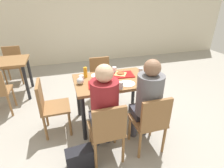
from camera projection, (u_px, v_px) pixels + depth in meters
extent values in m
cube|color=#9E998E|center=(112.00, 120.00, 2.98)|extent=(10.00, 10.00, 0.02)
cube|color=beige|center=(80.00, 15.00, 5.10)|extent=(10.00, 0.10, 2.80)
cube|color=olive|center=(112.00, 81.00, 2.65)|extent=(1.12, 0.74, 0.04)
cylinder|color=black|center=(84.00, 119.00, 2.42)|extent=(0.06, 0.06, 0.71)
cylinder|color=black|center=(149.00, 107.00, 2.68)|extent=(0.06, 0.06, 0.71)
cylinder|color=black|center=(78.00, 97.00, 2.95)|extent=(0.06, 0.06, 0.71)
cylinder|color=black|center=(133.00, 89.00, 3.21)|extent=(0.06, 0.06, 0.71)
cube|color=olive|center=(106.00, 129.00, 2.14)|extent=(0.40, 0.40, 0.03)
cube|color=olive|center=(110.00, 124.00, 1.89)|extent=(0.38, 0.04, 0.40)
cylinder|color=olive|center=(90.00, 136.00, 2.34)|extent=(0.04, 0.04, 0.41)
cylinder|color=olive|center=(115.00, 131.00, 2.43)|extent=(0.04, 0.04, 0.41)
cylinder|color=olive|center=(96.00, 156.00, 2.05)|extent=(0.04, 0.04, 0.41)
cylinder|color=olive|center=(123.00, 149.00, 2.13)|extent=(0.04, 0.04, 0.41)
cube|color=olive|center=(147.00, 121.00, 2.28)|extent=(0.40, 0.40, 0.03)
cube|color=olive|center=(156.00, 115.00, 2.03)|extent=(0.38, 0.04, 0.40)
cylinder|color=olive|center=(130.00, 128.00, 2.48)|extent=(0.04, 0.04, 0.41)
cylinder|color=olive|center=(151.00, 124.00, 2.57)|extent=(0.04, 0.04, 0.41)
cylinder|color=olive|center=(140.00, 145.00, 2.19)|extent=(0.04, 0.04, 0.41)
cylinder|color=olive|center=(164.00, 140.00, 2.28)|extent=(0.04, 0.04, 0.41)
cube|color=olive|center=(102.00, 81.00, 3.36)|extent=(0.40, 0.40, 0.03)
cube|color=olive|center=(99.00, 67.00, 3.42)|extent=(0.38, 0.04, 0.40)
cylinder|color=olive|center=(113.00, 94.00, 3.35)|extent=(0.04, 0.04, 0.41)
cylinder|color=olive|center=(96.00, 97.00, 3.27)|extent=(0.04, 0.04, 0.41)
cylinder|color=olive|center=(108.00, 86.00, 3.65)|extent=(0.04, 0.04, 0.41)
cylinder|color=olive|center=(92.00, 88.00, 3.56)|extent=(0.04, 0.04, 0.41)
cube|color=olive|center=(56.00, 107.00, 2.56)|extent=(0.40, 0.40, 0.03)
cube|color=olive|center=(40.00, 96.00, 2.42)|extent=(0.04, 0.38, 0.40)
cylinder|color=olive|center=(68.00, 111.00, 2.85)|extent=(0.04, 0.04, 0.41)
cylinder|color=olive|center=(70.00, 124.00, 2.56)|extent=(0.04, 0.04, 0.41)
cylinder|color=olive|center=(46.00, 115.00, 2.76)|extent=(0.04, 0.04, 0.41)
cylinder|color=olive|center=(45.00, 129.00, 2.47)|extent=(0.04, 0.04, 0.41)
cylinder|color=#383842|center=(96.00, 131.00, 2.41)|extent=(0.10, 0.10, 0.44)
cylinder|color=#383842|center=(107.00, 129.00, 2.45)|extent=(0.10, 0.10, 0.44)
cube|color=#383842|center=(103.00, 118.00, 2.22)|extent=(0.32, 0.28, 0.10)
cylinder|color=maroon|center=(105.00, 102.00, 1.99)|extent=(0.32, 0.32, 0.52)
sphere|color=#DBAD89|center=(104.00, 73.00, 1.83)|extent=(0.20, 0.20, 0.20)
cylinder|color=#383842|center=(134.00, 123.00, 2.55)|extent=(0.10, 0.10, 0.44)
cylinder|color=#383842|center=(144.00, 121.00, 2.59)|extent=(0.10, 0.10, 0.44)
cube|color=#383842|center=(143.00, 111.00, 2.37)|extent=(0.32, 0.28, 0.10)
cylinder|color=slate|center=(149.00, 95.00, 2.13)|extent=(0.32, 0.32, 0.52)
sphere|color=#8C664C|center=(152.00, 68.00, 1.98)|extent=(0.20, 0.20, 0.20)
cube|color=#B21414|center=(101.00, 84.00, 2.47)|extent=(0.39, 0.31, 0.02)
cube|color=#B21414|center=(122.00, 75.00, 2.78)|extent=(0.39, 0.30, 0.02)
cylinder|color=white|center=(98.00, 75.00, 2.77)|extent=(0.22, 0.22, 0.01)
cylinder|color=white|center=(127.00, 84.00, 2.51)|extent=(0.22, 0.22, 0.01)
pyramid|color=#C68C47|center=(103.00, 84.00, 2.46)|extent=(0.26, 0.19, 0.01)
ellipsoid|color=#4C7233|center=(103.00, 83.00, 2.46)|extent=(0.18, 0.13, 0.01)
pyramid|color=#DBAD60|center=(120.00, 73.00, 2.79)|extent=(0.21, 0.21, 0.01)
ellipsoid|color=#B74723|center=(120.00, 73.00, 2.79)|extent=(0.15, 0.15, 0.01)
cylinder|color=white|center=(105.00, 69.00, 2.88)|extent=(0.07, 0.07, 0.10)
cylinder|color=white|center=(121.00, 85.00, 2.35)|extent=(0.07, 0.07, 0.10)
cylinder|color=white|center=(81.00, 79.00, 2.55)|extent=(0.07, 0.07, 0.10)
cylinder|color=white|center=(114.00, 70.00, 2.85)|extent=(0.07, 0.07, 0.10)
cylinder|color=#B7BCC6|center=(141.00, 72.00, 2.75)|extent=(0.07, 0.07, 0.12)
cylinder|color=orange|center=(85.00, 72.00, 2.68)|extent=(0.06, 0.06, 0.16)
sphere|color=silver|center=(80.00, 81.00, 2.48)|extent=(0.10, 0.10, 0.10)
cube|color=black|center=(80.00, 159.00, 2.09)|extent=(0.33, 0.18, 0.28)
cube|color=olive|center=(2.00, 62.00, 3.41)|extent=(0.90, 0.70, 0.04)
cylinder|color=black|center=(26.00, 83.00, 3.43)|extent=(0.06, 0.06, 0.71)
cylinder|color=black|center=(30.00, 72.00, 3.93)|extent=(0.06, 0.06, 0.71)
cylinder|color=olive|center=(14.00, 96.00, 3.28)|extent=(0.04, 0.04, 0.41)
cylinder|color=olive|center=(10.00, 106.00, 2.99)|extent=(0.04, 0.04, 0.41)
cube|color=olive|center=(13.00, 66.00, 4.11)|extent=(0.40, 0.40, 0.03)
cube|color=olive|center=(12.00, 55.00, 4.17)|extent=(0.38, 0.04, 0.40)
cylinder|color=olive|center=(22.00, 76.00, 4.10)|extent=(0.04, 0.04, 0.41)
cylinder|color=olive|center=(6.00, 78.00, 4.02)|extent=(0.04, 0.04, 0.41)
cylinder|color=olive|center=(24.00, 71.00, 4.39)|extent=(0.04, 0.04, 0.41)
cylinder|color=olive|center=(9.00, 73.00, 4.31)|extent=(0.04, 0.04, 0.41)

